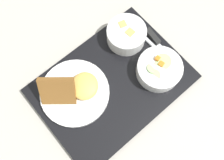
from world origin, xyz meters
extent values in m
plane|color=#ADA89E|center=(0.00, 0.00, 0.00)|extent=(4.00, 4.00, 0.00)
cube|color=black|center=(0.00, 0.00, 0.01)|extent=(0.47, 0.35, 0.02)
cylinder|color=white|center=(-0.13, 0.07, 0.04)|extent=(0.13, 0.13, 0.05)
torus|color=white|center=(-0.13, 0.07, 0.06)|extent=(0.13, 0.13, 0.01)
cylinder|color=#A8D184|center=(-0.09, 0.08, 0.06)|extent=(0.05, 0.05, 0.02)
cylinder|color=#A8D184|center=(-0.14, 0.05, 0.06)|extent=(0.05, 0.05, 0.02)
cylinder|color=#A8D184|center=(-0.11, 0.06, 0.07)|extent=(0.05, 0.05, 0.02)
cylinder|color=#A8D184|center=(-0.12, 0.07, 0.06)|extent=(0.06, 0.06, 0.01)
cylinder|color=#A8D184|center=(-0.14, 0.07, 0.07)|extent=(0.06, 0.06, 0.02)
cube|color=orange|center=(-0.13, 0.07, 0.07)|extent=(0.02, 0.02, 0.01)
cube|color=orange|center=(-0.14, 0.05, 0.07)|extent=(0.02, 0.02, 0.02)
cylinder|color=white|center=(-0.13, -0.08, 0.05)|extent=(0.12, 0.12, 0.05)
torus|color=white|center=(-0.13, -0.08, 0.07)|extent=(0.12, 0.12, 0.01)
cylinder|color=#C67F3D|center=(-0.13, -0.08, 0.05)|extent=(0.10, 0.10, 0.04)
cube|color=#E5A356|center=(-0.14, -0.10, 0.07)|extent=(0.03, 0.03, 0.02)
cube|color=#E5A356|center=(-0.14, -0.06, 0.07)|extent=(0.02, 0.02, 0.02)
cylinder|color=white|center=(0.10, -0.05, 0.03)|extent=(0.20, 0.20, 0.02)
ellipsoid|color=#EAB756|center=(0.07, -0.04, 0.05)|extent=(0.12, 0.12, 0.03)
cube|color=brown|center=(0.14, -0.08, 0.07)|extent=(0.12, 0.12, 0.09)
cube|color=silver|center=(-0.19, 0.06, 0.02)|extent=(0.03, 0.10, 0.00)
cube|color=black|center=(-0.20, -0.02, 0.03)|extent=(0.03, 0.06, 0.02)
ellipsoid|color=silver|center=(-0.18, 0.04, 0.03)|extent=(0.03, 0.04, 0.01)
cube|color=silver|center=(-0.18, -0.03, 0.02)|extent=(0.01, 0.09, 0.01)
camera|label=1|loc=(0.14, 0.15, 0.70)|focal=38.00mm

